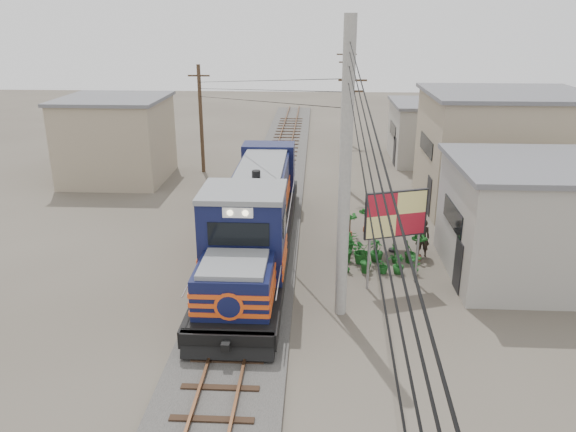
# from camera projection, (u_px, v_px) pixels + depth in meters

# --- Properties ---
(ground) EXTENTS (120.00, 120.00, 0.00)m
(ground) POSITION_uv_depth(u_px,v_px,m) (244.00, 303.00, 20.53)
(ground) COLOR #473F35
(ground) RESTS_ON ground
(ballast) EXTENTS (3.60, 70.00, 0.16)m
(ballast) POSITION_uv_depth(u_px,v_px,m) (268.00, 211.00, 29.90)
(ballast) COLOR #595651
(ballast) RESTS_ON ground
(track) EXTENTS (1.15, 70.00, 0.12)m
(track) POSITION_uv_depth(u_px,v_px,m) (267.00, 208.00, 29.84)
(track) COLOR #51331E
(track) RESTS_ON ground
(locomotive) EXTENTS (3.01, 16.36, 4.05)m
(locomotive) POSITION_uv_depth(u_px,v_px,m) (255.00, 218.00, 23.94)
(locomotive) COLOR black
(locomotive) RESTS_ON ground
(utility_pole_main) EXTENTS (0.40, 0.40, 10.00)m
(utility_pole_main) POSITION_uv_depth(u_px,v_px,m) (345.00, 176.00, 18.20)
(utility_pole_main) COLOR #9E9B93
(utility_pole_main) RESTS_ON ground
(wooden_pole_mid) EXTENTS (1.60, 0.24, 7.00)m
(wooden_pole_mid) POSITION_uv_depth(u_px,v_px,m) (351.00, 130.00, 32.22)
(wooden_pole_mid) COLOR #4C3826
(wooden_pole_mid) RESTS_ON ground
(wooden_pole_far) EXTENTS (1.60, 0.24, 7.50)m
(wooden_pole_far) POSITION_uv_depth(u_px,v_px,m) (345.00, 94.00, 45.28)
(wooden_pole_far) COLOR #4C3826
(wooden_pole_far) RESTS_ON ground
(wooden_pole_left) EXTENTS (1.60, 0.24, 7.00)m
(wooden_pole_left) POSITION_uv_depth(u_px,v_px,m) (201.00, 117.00, 36.45)
(wooden_pole_left) COLOR #4C3826
(wooden_pole_left) RESTS_ON ground
(power_lines) EXTENTS (9.65, 19.00, 3.30)m
(power_lines) POSITION_uv_depth(u_px,v_px,m) (260.00, 69.00, 25.96)
(power_lines) COLOR black
(power_lines) RESTS_ON ground
(shophouse_front) EXTENTS (7.35, 6.30, 4.70)m
(shophouse_front) POSITION_uv_depth(u_px,v_px,m) (543.00, 220.00, 21.98)
(shophouse_front) COLOR gray
(shophouse_front) RESTS_ON ground
(shophouse_mid) EXTENTS (8.40, 7.35, 6.20)m
(shophouse_mid) POSITION_uv_depth(u_px,v_px,m) (502.00, 150.00, 30.14)
(shophouse_mid) COLOR gray
(shophouse_mid) RESTS_ON ground
(shophouse_back) EXTENTS (6.30, 6.30, 4.20)m
(shophouse_back) POSITION_uv_depth(u_px,v_px,m) (435.00, 131.00, 39.95)
(shophouse_back) COLOR gray
(shophouse_back) RESTS_ON ground
(shophouse_left) EXTENTS (6.30, 6.30, 5.20)m
(shophouse_left) POSITION_uv_depth(u_px,v_px,m) (117.00, 139.00, 35.17)
(shophouse_left) COLOR gray
(shophouse_left) RESTS_ON ground
(billboard) EXTENTS (2.40, 0.91, 3.85)m
(billboard) POSITION_uv_depth(u_px,v_px,m) (396.00, 217.00, 20.91)
(billboard) COLOR #99999E
(billboard) RESTS_ON ground
(market_umbrella) EXTENTS (2.44, 2.44, 2.21)m
(market_umbrella) POSITION_uv_depth(u_px,v_px,m) (396.00, 210.00, 24.39)
(market_umbrella) COLOR black
(market_umbrella) RESTS_ON ground
(vendor) EXTENTS (0.64, 0.43, 1.71)m
(vendor) POSITION_uv_depth(u_px,v_px,m) (423.00, 238.00, 24.25)
(vendor) COLOR black
(vendor) RESTS_ON ground
(plant_nursery) EXTENTS (3.39, 3.08, 1.12)m
(plant_nursery) POSITION_uv_depth(u_px,v_px,m) (368.00, 251.00, 23.76)
(plant_nursery) COLOR #16501A
(plant_nursery) RESTS_ON ground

